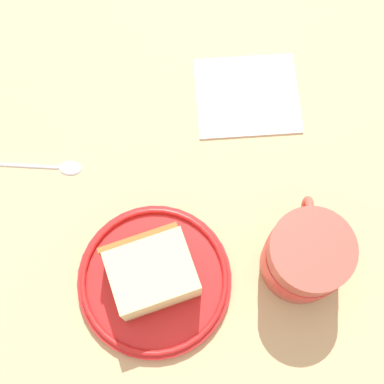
# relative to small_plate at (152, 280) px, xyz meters

# --- Properties ---
(ground_plane) EXTENTS (1.38, 1.38, 0.03)m
(ground_plane) POSITION_rel_small_plate_xyz_m (0.05, -0.00, -0.02)
(ground_plane) COLOR tan
(small_plate) EXTENTS (0.18, 0.18, 0.02)m
(small_plate) POSITION_rel_small_plate_xyz_m (0.00, 0.00, 0.00)
(small_plate) COLOR red
(small_plate) RESTS_ON ground_plane
(cake_slice) EXTENTS (0.08, 0.10, 0.06)m
(cake_slice) POSITION_rel_small_plate_xyz_m (0.00, 0.00, 0.03)
(cake_slice) COLOR #9E662D
(cake_slice) RESTS_ON small_plate
(tea_mug) EXTENTS (0.12, 0.10, 0.09)m
(tea_mug) POSITION_rel_small_plate_xyz_m (-0.03, -0.17, 0.04)
(tea_mug) COLOR #BF4C3F
(tea_mug) RESTS_ON ground_plane
(teaspoon) EXTENTS (0.05, 0.12, 0.01)m
(teaspoon) POSITION_rel_small_plate_xyz_m (0.18, 0.09, -0.00)
(teaspoon) COLOR silver
(teaspoon) RESTS_ON ground_plane
(folded_napkin) EXTENTS (0.14, 0.16, 0.01)m
(folded_napkin) POSITION_rel_small_plate_xyz_m (0.21, -0.18, -0.01)
(folded_napkin) COLOR white
(folded_napkin) RESTS_ON ground_plane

